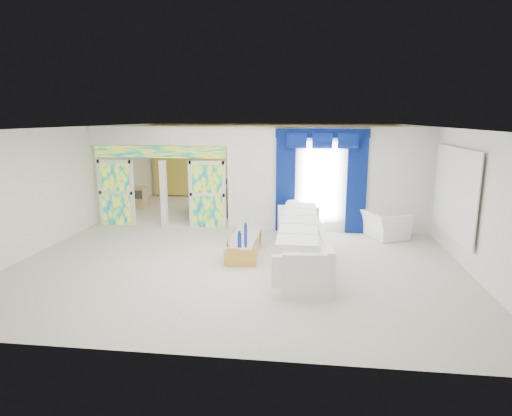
# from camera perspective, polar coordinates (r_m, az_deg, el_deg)

# --- Properties ---
(floor) EXTENTS (12.00, 12.00, 0.00)m
(floor) POSITION_cam_1_polar(r_m,az_deg,el_deg) (11.79, -0.74, -3.99)
(floor) COLOR #B7AF9E
(floor) RESTS_ON ground
(dividing_wall) EXTENTS (5.70, 0.18, 3.00)m
(dividing_wall) POSITION_cam_1_polar(r_m,az_deg,el_deg) (12.38, 9.80, 3.70)
(dividing_wall) COLOR white
(dividing_wall) RESTS_ON ground
(dividing_header) EXTENTS (4.30, 0.18, 0.55)m
(dividing_header) POSITION_cam_1_polar(r_m,az_deg,el_deg) (13.00, -12.89, 9.40)
(dividing_header) COLOR white
(dividing_header) RESTS_ON dividing_wall
(stained_panel_left) EXTENTS (0.95, 0.04, 2.00)m
(stained_panel_left) POSITION_cam_1_polar(r_m,az_deg,el_deg) (13.72, -18.16, 1.97)
(stained_panel_left) COLOR #994C3F
(stained_panel_left) RESTS_ON ground
(stained_panel_right) EXTENTS (0.95, 0.04, 2.00)m
(stained_panel_right) POSITION_cam_1_polar(r_m,az_deg,el_deg) (12.78, -6.50, 1.79)
(stained_panel_right) COLOR #994C3F
(stained_panel_right) RESTS_ON ground
(stained_transom) EXTENTS (4.00, 0.05, 0.35)m
(stained_transom) POSITION_cam_1_polar(r_m,az_deg,el_deg) (13.03, -12.79, 7.31)
(stained_transom) COLOR #994C3F
(stained_transom) RESTS_ON dividing_header
(window_pane) EXTENTS (1.00, 0.02, 2.30)m
(window_pane) POSITION_cam_1_polar(r_m,az_deg,el_deg) (12.27, 8.65, 3.44)
(window_pane) COLOR white
(window_pane) RESTS_ON dividing_wall
(blue_drape_left) EXTENTS (0.55, 0.10, 2.80)m
(blue_drape_left) POSITION_cam_1_polar(r_m,az_deg,el_deg) (12.26, 3.96, 3.30)
(blue_drape_left) COLOR #030448
(blue_drape_left) RESTS_ON ground
(blue_drape_right) EXTENTS (0.55, 0.10, 2.80)m
(blue_drape_right) POSITION_cam_1_polar(r_m,az_deg,el_deg) (12.32, 13.30, 3.05)
(blue_drape_right) COLOR #030448
(blue_drape_right) RESTS_ON ground
(blue_pelmet) EXTENTS (2.60, 0.12, 0.25)m
(blue_pelmet) POSITION_cam_1_polar(r_m,az_deg,el_deg) (12.12, 8.86, 9.83)
(blue_pelmet) COLOR #030448
(blue_pelmet) RESTS_ON dividing_wall
(wall_mirror) EXTENTS (0.04, 2.70, 1.90)m
(wall_mirror) POSITION_cam_1_polar(r_m,az_deg,el_deg) (10.92, 25.09, 1.91)
(wall_mirror) COLOR white
(wall_mirror) RESTS_ON ground
(gold_curtains) EXTENTS (9.70, 0.12, 2.90)m
(gold_curtains) POSITION_cam_1_polar(r_m,az_deg,el_deg) (17.29, 1.87, 6.19)
(gold_curtains) COLOR gold
(gold_curtains) RESTS_ON ground
(white_sofa) EXTENTS (1.34, 4.52, 0.85)m
(white_sofa) POSITION_cam_1_polar(r_m,az_deg,el_deg) (9.93, 5.90, -4.59)
(white_sofa) COLOR white
(white_sofa) RESTS_ON ground
(coffee_table) EXTENTS (0.81, 1.99, 0.43)m
(coffee_table) POSITION_cam_1_polar(r_m,az_deg,el_deg) (10.38, -1.59, -5.00)
(coffee_table) COLOR #BF8F3B
(coffee_table) RESTS_ON ground
(console_table) EXTENTS (1.12, 0.36, 0.37)m
(console_table) POSITION_cam_1_polar(r_m,az_deg,el_deg) (12.18, 6.38, -2.63)
(console_table) COLOR white
(console_table) RESTS_ON ground
(table_lamp) EXTENTS (0.36, 0.36, 0.58)m
(table_lamp) POSITION_cam_1_polar(r_m,az_deg,el_deg) (12.08, 5.01, -0.40)
(table_lamp) COLOR white
(table_lamp) RESTS_ON console_table
(armchair) EXTENTS (1.32, 1.40, 0.72)m
(armchair) POSITION_cam_1_polar(r_m,az_deg,el_deg) (12.25, 16.86, -2.16)
(armchair) COLOR white
(armchair) RESTS_ON ground
(grand_piano) EXTENTS (1.96, 2.32, 1.03)m
(grand_piano) POSITION_cam_1_polar(r_m,az_deg,el_deg) (14.86, -4.99, 1.35)
(grand_piano) COLOR black
(grand_piano) RESTS_ON ground
(piano_bench) EXTENTS (0.95, 0.53, 0.30)m
(piano_bench) POSITION_cam_1_polar(r_m,az_deg,el_deg) (13.41, -6.36, -1.44)
(piano_bench) COLOR black
(piano_bench) RESTS_ON ground
(tv_console) EXTENTS (0.54, 0.49, 0.78)m
(tv_console) POSITION_cam_1_polar(r_m,az_deg,el_deg) (16.16, -15.42, 1.37)
(tv_console) COLOR #A57D52
(tv_console) RESTS_ON ground
(chandelier) EXTENTS (0.60, 0.60, 0.60)m
(chandelier) POSITION_cam_1_polar(r_m,az_deg,el_deg) (15.14, -7.80, 9.63)
(chandelier) COLOR gold
(chandelier) RESTS_ON ceiling
(decanters) EXTENTS (0.19, 0.68, 0.28)m
(decanters) POSITION_cam_1_polar(r_m,az_deg,el_deg) (10.07, -1.91, -3.60)
(decanters) COLOR #152596
(decanters) RESTS_ON coffee_table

